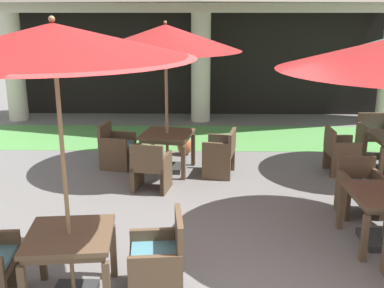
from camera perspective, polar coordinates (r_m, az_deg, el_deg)
lawn_strip at (r=10.92m, az=1.04°, el=0.83°), size 12.93×2.21×0.01m
patio_table_near_foreground at (r=8.53m, az=-3.08°, el=0.72°), size 1.04×1.04×0.73m
patio_umbrella_near_foreground at (r=8.23m, az=-3.27°, el=12.81°), size 2.67×2.67×2.72m
patio_chair_near_foreground_south at (r=7.67m, az=-5.09°, el=-2.90°), size 0.66×0.64×0.85m
patio_chair_near_foreground_west at (r=8.91m, az=-9.31°, el=-0.36°), size 0.66×0.67×0.84m
patio_chair_near_foreground_east at (r=8.38m, az=3.58°, el=-1.09°), size 0.63×0.73×0.83m
patio_table_mid_left at (r=4.94m, az=-14.78°, el=-11.69°), size 0.93×0.93×0.75m
patio_umbrella_mid_left at (r=4.39m, az=-16.66°, el=11.77°), size 2.57×2.57×2.85m
patio_chair_mid_left_east at (r=4.97m, az=-4.03°, el=-13.97°), size 0.61×0.69×0.90m
patio_chair_mid_right_north at (r=7.22m, az=19.90°, el=-5.15°), size 0.58×0.53×0.82m
patio_chair_far_back_north at (r=10.14m, az=21.58°, el=0.87°), size 0.64×0.55×0.86m
patio_chair_far_back_west at (r=8.88m, az=17.72°, el=-0.96°), size 0.53×0.58×0.84m
terracotta_urn at (r=9.58m, az=-0.91°, el=-0.21°), size 0.30×0.30×0.46m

